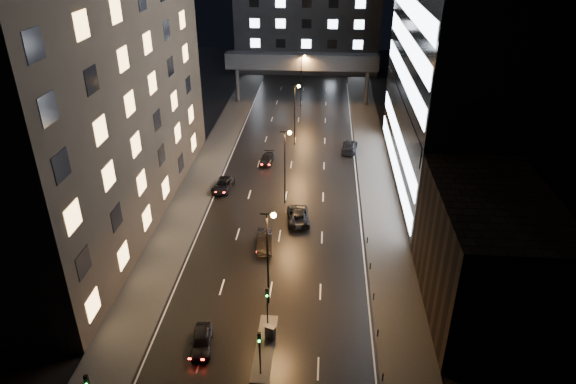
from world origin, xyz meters
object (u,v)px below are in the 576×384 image
car_away_b (264,241)px  car_toward_a (298,215)px  car_away_d (267,159)px  utility_cabinet (270,332)px  car_away_a (202,341)px  car_toward_b (350,146)px  car_away_c (223,185)px

car_away_b → car_toward_a: bearing=54.8°
car_away_d → utility_cabinet: (4.44, -37.24, 0.17)m
car_away_b → utility_cabinet: car_away_b is taller
car_away_a → car_toward_a: bearing=64.6°
car_toward_a → car_toward_b: size_ratio=1.01×
car_away_a → utility_cabinet: utility_cabinet is taller
car_away_b → utility_cabinet: bearing=-87.0°
car_away_d → utility_cabinet: utility_cabinet is taller
car_away_c → car_toward_a: 13.08m
car_away_b → car_away_c: car_away_b is taller
car_away_a → car_away_d: bearing=80.5°
car_away_a → car_away_c: bearing=89.7°
utility_cabinet → car_away_a: bearing=-147.1°
car_away_c → car_away_d: 10.56m
car_away_b → car_away_d: size_ratio=1.09×
car_away_a → car_away_b: size_ratio=0.88×
car_toward_b → car_away_a: bearing=79.3°
car_away_b → car_toward_a: 7.04m
car_away_b → car_toward_b: car_toward_b is taller
car_away_c → utility_cabinet: bearing=-65.0°
car_away_c → car_toward_b: (17.82, 14.89, 0.12)m
car_toward_a → car_away_a: bearing=65.7°
utility_cabinet → car_away_d: bearing=116.3°
utility_cabinet → car_toward_a: bearing=106.0°
car_away_a → car_away_c: car_away_a is taller
car_away_a → car_away_c: size_ratio=0.85×
car_toward_a → car_toward_b: 23.36m
car_away_a → car_away_c: (-3.67, 29.38, -0.03)m
car_away_c → car_toward_a: (10.79, -7.38, 0.09)m
car_away_d → utility_cabinet: 37.51m
car_away_c → car_toward_b: bearing=46.1°
car_toward_b → utility_cabinet: (-8.30, -42.88, -0.00)m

